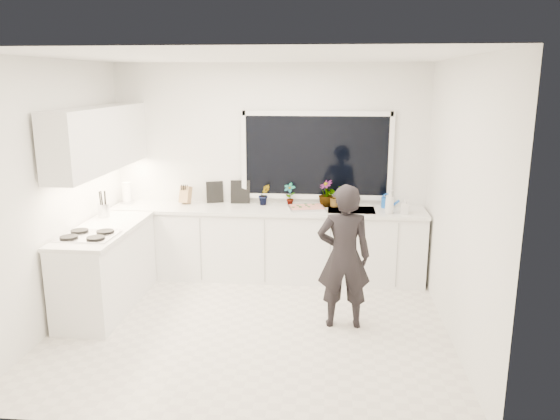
# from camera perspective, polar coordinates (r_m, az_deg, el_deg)

# --- Properties ---
(floor) EXTENTS (4.00, 3.50, 0.02)m
(floor) POSITION_cam_1_polar(r_m,az_deg,el_deg) (5.80, -3.02, -12.09)
(floor) COLOR beige
(floor) RESTS_ON ground
(wall_back) EXTENTS (4.00, 0.02, 2.70)m
(wall_back) POSITION_cam_1_polar(r_m,az_deg,el_deg) (7.07, -1.06, 4.19)
(wall_back) COLOR white
(wall_back) RESTS_ON ground
(wall_left) EXTENTS (0.02, 3.50, 2.70)m
(wall_left) POSITION_cam_1_polar(r_m,az_deg,el_deg) (6.00, -22.56, 1.45)
(wall_left) COLOR white
(wall_left) RESTS_ON ground
(wall_right) EXTENTS (0.02, 3.50, 2.70)m
(wall_right) POSITION_cam_1_polar(r_m,az_deg,el_deg) (5.44, 18.25, 0.66)
(wall_right) COLOR white
(wall_right) RESTS_ON ground
(ceiling) EXTENTS (4.00, 3.50, 0.02)m
(ceiling) POSITION_cam_1_polar(r_m,az_deg,el_deg) (5.24, -3.40, 15.83)
(ceiling) COLOR white
(ceiling) RESTS_ON wall_back
(window) EXTENTS (1.80, 0.02, 1.00)m
(window) POSITION_cam_1_polar(r_m,az_deg,el_deg) (6.97, 3.83, 5.69)
(window) COLOR black
(window) RESTS_ON wall_back
(base_cabinets_back) EXTENTS (3.92, 0.58, 0.88)m
(base_cabinets_back) POSITION_cam_1_polar(r_m,az_deg,el_deg) (6.98, -1.32, -3.61)
(base_cabinets_back) COLOR white
(base_cabinets_back) RESTS_ON floor
(base_cabinets_left) EXTENTS (0.58, 1.60, 0.88)m
(base_cabinets_left) POSITION_cam_1_polar(r_m,az_deg,el_deg) (6.39, -17.66, -5.92)
(base_cabinets_left) COLOR white
(base_cabinets_left) RESTS_ON floor
(countertop_back) EXTENTS (3.94, 0.62, 0.04)m
(countertop_back) POSITION_cam_1_polar(r_m,az_deg,el_deg) (6.85, -1.35, 0.04)
(countertop_back) COLOR silver
(countertop_back) RESTS_ON base_cabinets_back
(countertop_left) EXTENTS (0.62, 1.60, 0.04)m
(countertop_left) POSITION_cam_1_polar(r_m,az_deg,el_deg) (6.26, -17.96, -1.94)
(countertop_left) COLOR silver
(countertop_left) RESTS_ON base_cabinets_left
(upper_cabinets) EXTENTS (0.34, 2.10, 0.70)m
(upper_cabinets) POSITION_cam_1_polar(r_m,az_deg,el_deg) (6.45, -18.34, 7.09)
(upper_cabinets) COLOR white
(upper_cabinets) RESTS_ON wall_left
(sink) EXTENTS (0.58, 0.42, 0.14)m
(sink) POSITION_cam_1_polar(r_m,az_deg,el_deg) (6.82, 7.45, -0.38)
(sink) COLOR silver
(sink) RESTS_ON countertop_back
(faucet) EXTENTS (0.03, 0.03, 0.22)m
(faucet) POSITION_cam_1_polar(r_m,az_deg,el_deg) (6.98, 7.44, 1.29)
(faucet) COLOR silver
(faucet) RESTS_ON countertop_back
(stovetop) EXTENTS (0.56, 0.48, 0.03)m
(stovetop) POSITION_cam_1_polar(r_m,az_deg,el_deg) (5.95, -19.47, -2.49)
(stovetop) COLOR black
(stovetop) RESTS_ON countertop_left
(person) EXTENTS (0.56, 0.39, 1.50)m
(person) POSITION_cam_1_polar(r_m,az_deg,el_deg) (5.57, 6.68, -4.86)
(person) COLOR black
(person) RESTS_ON floor
(pizza_tray) EXTENTS (0.49, 0.41, 0.03)m
(pizza_tray) POSITION_cam_1_polar(r_m,az_deg,el_deg) (6.78, 2.81, 0.20)
(pizza_tray) COLOR #B5B5B9
(pizza_tray) RESTS_ON countertop_back
(pizza) EXTENTS (0.45, 0.36, 0.01)m
(pizza) POSITION_cam_1_polar(r_m,az_deg,el_deg) (6.78, 2.81, 0.34)
(pizza) COLOR #AD1717
(pizza) RESTS_ON pizza_tray
(watering_can) EXTENTS (0.16, 0.16, 0.13)m
(watering_can) POSITION_cam_1_polar(r_m,az_deg,el_deg) (6.98, 11.09, 0.77)
(watering_can) COLOR blue
(watering_can) RESTS_ON countertop_back
(paper_towel_roll) EXTENTS (0.11, 0.11, 0.26)m
(paper_towel_roll) POSITION_cam_1_polar(r_m,az_deg,el_deg) (7.37, -15.70, 1.69)
(paper_towel_roll) COLOR white
(paper_towel_roll) RESTS_ON countertop_back
(knife_block) EXTENTS (0.15, 0.13, 0.22)m
(knife_block) POSITION_cam_1_polar(r_m,az_deg,el_deg) (7.17, -9.84, 1.52)
(knife_block) COLOR #9E6949
(knife_block) RESTS_ON countertop_back
(utensil_crock) EXTENTS (0.14, 0.14, 0.16)m
(utensil_crock) POSITION_cam_1_polar(r_m,az_deg,el_deg) (6.70, -17.94, -0.05)
(utensil_crock) COLOR silver
(utensil_crock) RESTS_ON countertop_left
(picture_frame_large) EXTENTS (0.21, 0.09, 0.28)m
(picture_frame_large) POSITION_cam_1_polar(r_m,az_deg,el_deg) (7.17, -6.83, 1.88)
(picture_frame_large) COLOR black
(picture_frame_large) RESTS_ON countertop_back
(picture_frame_small) EXTENTS (0.25, 0.03, 0.30)m
(picture_frame_small) POSITION_cam_1_polar(r_m,az_deg,el_deg) (7.11, -4.17, 1.91)
(picture_frame_small) COLOR black
(picture_frame_small) RESTS_ON countertop_back
(herb_plants) EXTENTS (1.17, 0.33, 0.34)m
(herb_plants) POSITION_cam_1_polar(r_m,az_deg,el_deg) (6.93, 3.91, 1.62)
(herb_plants) COLOR #26662D
(herb_plants) RESTS_ON countertop_back
(soap_bottles) EXTENTS (0.29, 0.12, 0.29)m
(soap_bottles) POSITION_cam_1_polar(r_m,az_deg,el_deg) (6.68, 11.85, 0.72)
(soap_bottles) COLOR #D8BF66
(soap_bottles) RESTS_ON countertop_back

